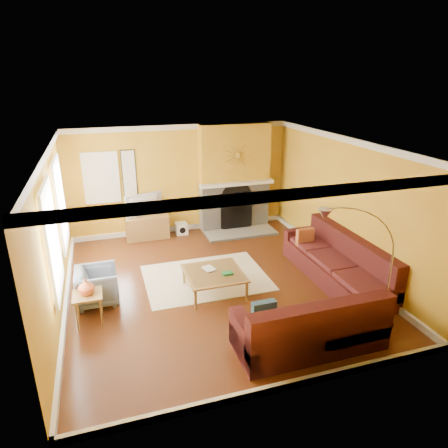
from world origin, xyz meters
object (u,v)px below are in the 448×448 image
object	(u,v)px
media_console	(147,227)
side_table	(89,308)
armchair	(97,286)
coffee_table	(214,282)
sectional_sofa	(295,275)
arc_lamp	(359,272)

from	to	relation	value
media_console	side_table	bearing A→B (deg)	-112.52
media_console	armchair	size ratio (longest dim) A/B	1.43
coffee_table	media_console	xyz separation A→B (m)	(-0.84, 3.03, 0.08)
coffee_table	armchair	xyz separation A→B (m)	(-2.07, 0.28, 0.12)
media_console	armchair	bearing A→B (deg)	-114.10
sectional_sofa	side_table	bearing A→B (deg)	174.58
arc_lamp	coffee_table	bearing A→B (deg)	132.69
armchair	arc_lamp	distance (m)	4.41
coffee_table	media_console	bearing A→B (deg)	105.46
media_console	arc_lamp	xyz separation A→B (m)	(2.55, -4.89, 0.78)
sectional_sofa	armchair	distance (m)	3.51
arc_lamp	armchair	bearing A→B (deg)	150.50
sectional_sofa	arc_lamp	size ratio (longest dim) A/B	1.66
armchair	side_table	size ratio (longest dim) A/B	1.42
media_console	arc_lamp	world-z (taller)	arc_lamp
coffee_table	armchair	bearing A→B (deg)	172.26
side_table	arc_lamp	world-z (taller)	arc_lamp
sectional_sofa	arc_lamp	world-z (taller)	arc_lamp
media_console	arc_lamp	bearing A→B (deg)	-62.43
media_console	side_table	size ratio (longest dim) A/B	2.04
coffee_table	sectional_sofa	bearing A→B (deg)	-25.35
coffee_table	arc_lamp	xyz separation A→B (m)	(1.72, -1.86, 0.85)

